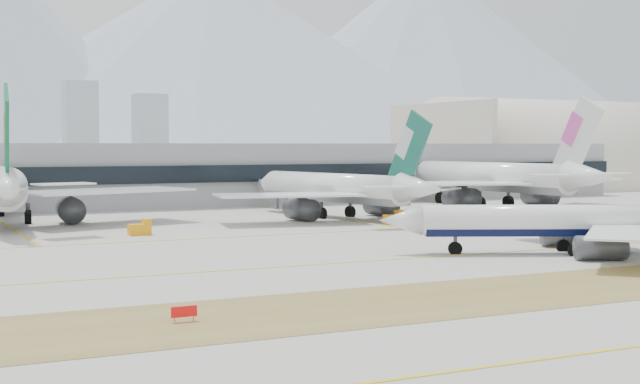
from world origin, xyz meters
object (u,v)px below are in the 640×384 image
widebody_eva (4,189)px  widebody_cathay (339,190)px  terminal (107,174)px  widebody_china_air (498,179)px  taxiing_airliner (575,222)px  hangar (548,188)px

widebody_eva → widebody_cathay: 63.42m
terminal → widebody_cathay: bearing=-61.3°
widebody_eva → widebody_china_air: size_ratio=0.97×
taxiing_airliner → widebody_cathay: size_ratio=0.83×
widebody_cathay → hangar: (122.09, 79.60, -5.50)m
widebody_cathay → terminal: size_ratio=0.21×
widebody_eva → terminal: (29.51, 46.03, 0.97)m
widebody_eva → widebody_china_air: bearing=-86.8°
widebody_cathay → terminal: bearing=18.4°
widebody_cathay → widebody_china_air: 47.22m
widebody_china_air → hangar: (75.76, 70.51, -6.55)m
widebody_eva → terminal: bearing=-27.2°
taxiing_airliner → terminal: 129.79m
taxiing_airliner → widebody_eva: (-63.28, 79.24, 2.33)m
widebody_eva → hangar: 195.72m
taxiing_airliner → hangar: size_ratio=0.53×
widebody_china_air → terminal: size_ratio=0.25×
widebody_eva → terminal: size_ratio=0.25×
taxiing_airliner → widebody_china_air: bearing=-96.2°
widebody_cathay → widebody_china_air: bearing=-89.1°
taxiing_airliner → hangar: bearing=-104.9°
widebody_eva → terminal: 54.69m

